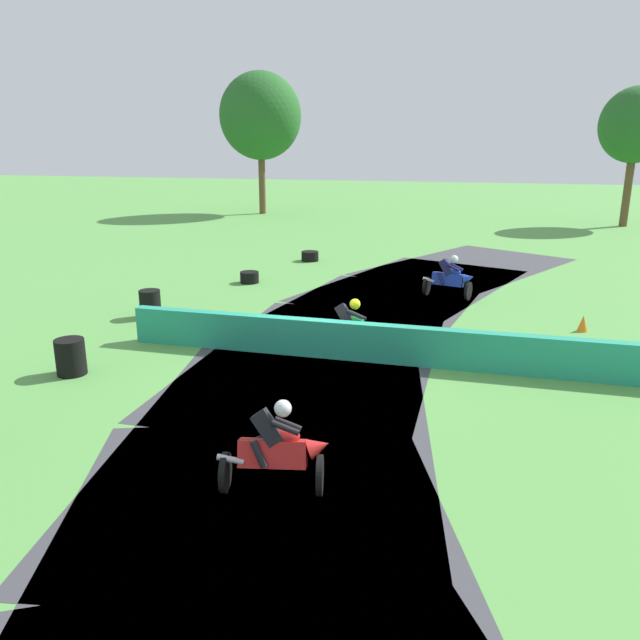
% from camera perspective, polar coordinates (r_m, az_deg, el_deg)
% --- Properties ---
extents(ground_plane, '(120.00, 120.00, 0.00)m').
position_cam_1_polar(ground_plane, '(15.10, -0.05, -3.28)').
color(ground_plane, '#569947').
extents(track_asphalt, '(10.88, 34.10, 0.01)m').
position_cam_1_polar(track_asphalt, '(14.83, 4.98, -3.70)').
color(track_asphalt, '#3D3D42').
rests_on(track_asphalt, ground).
extents(safety_barrier, '(20.90, 0.96, 0.90)m').
position_cam_1_polar(safety_barrier, '(14.65, 22.07, -3.30)').
color(safety_barrier, '#239375').
rests_on(safety_barrier, ground).
extents(motorcycle_lead_blue, '(1.71, 1.08, 1.42)m').
position_cam_1_polar(motorcycle_lead_blue, '(20.82, 11.67, 3.77)').
color(motorcycle_lead_blue, black).
rests_on(motorcycle_lead_blue, ground).
extents(motorcycle_chase_green, '(1.69, 0.89, 1.42)m').
position_cam_1_polar(motorcycle_chase_green, '(15.08, 2.74, -0.80)').
color(motorcycle_chase_green, black).
rests_on(motorcycle_chase_green, ground).
extents(motorcycle_trailing_red, '(1.67, 0.99, 1.43)m').
position_cam_1_polar(motorcycle_trailing_red, '(9.49, -3.82, -11.53)').
color(motorcycle_trailing_red, black).
rests_on(motorcycle_trailing_red, ground).
extents(tire_stack_near, '(0.71, 0.71, 0.40)m').
position_cam_1_polar(tire_stack_near, '(26.59, -0.91, 5.78)').
color(tire_stack_near, black).
rests_on(tire_stack_near, ground).
extents(tire_stack_mid_a, '(0.67, 0.67, 0.40)m').
position_cam_1_polar(tire_stack_mid_a, '(22.71, -6.37, 3.85)').
color(tire_stack_mid_a, black).
rests_on(tire_stack_mid_a, ground).
extents(tire_stack_mid_b, '(0.61, 0.61, 0.80)m').
position_cam_1_polar(tire_stack_mid_b, '(18.86, -15.05, 1.42)').
color(tire_stack_mid_b, black).
rests_on(tire_stack_mid_b, ground).
extents(tire_stack_far, '(0.64, 0.64, 0.80)m').
position_cam_1_polar(tire_stack_far, '(14.91, -21.56, -3.11)').
color(tire_stack_far, black).
rests_on(tire_stack_far, ground).
extents(traffic_cone, '(0.28, 0.28, 0.44)m').
position_cam_1_polar(traffic_cone, '(18.35, 22.61, -0.28)').
color(traffic_cone, orange).
rests_on(traffic_cone, ground).
extents(tree_far_left, '(5.27, 5.27, 9.03)m').
position_cam_1_polar(tree_far_left, '(43.02, -5.39, 17.82)').
color(tree_far_left, brown).
rests_on(tree_far_left, ground).
extents(tree_far_right, '(3.96, 3.96, 7.70)m').
position_cam_1_polar(tree_far_right, '(40.63, 26.60, 15.40)').
color(tree_far_right, brown).
rests_on(tree_far_right, ground).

